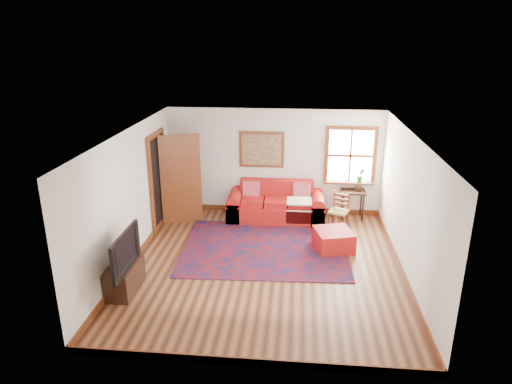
# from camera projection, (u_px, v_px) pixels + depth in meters

# --- Properties ---
(ground) EXTENTS (5.50, 5.50, 0.00)m
(ground) POSITION_uv_depth(u_px,v_px,m) (265.00, 265.00, 8.54)
(ground) COLOR #411F11
(ground) RESTS_ON ground
(room_envelope) EXTENTS (5.04, 5.54, 2.52)m
(room_envelope) POSITION_uv_depth(u_px,v_px,m) (266.00, 181.00, 8.01)
(room_envelope) COLOR silver
(room_envelope) RESTS_ON ground
(window) EXTENTS (1.18, 0.20, 1.38)m
(window) POSITION_uv_depth(u_px,v_px,m) (351.00, 162.00, 10.49)
(window) COLOR white
(window) RESTS_ON ground
(doorway) EXTENTS (0.89, 1.08, 2.14)m
(doorway) POSITION_uv_depth(u_px,v_px,m) (172.00, 179.00, 10.06)
(doorway) COLOR black
(doorway) RESTS_ON ground
(framed_artwork) EXTENTS (1.05, 0.07, 0.85)m
(framed_artwork) POSITION_uv_depth(u_px,v_px,m) (262.00, 150.00, 10.61)
(framed_artwork) COLOR brown
(framed_artwork) RESTS_ON ground
(persian_rug) EXTENTS (3.38, 2.75, 0.02)m
(persian_rug) POSITION_uv_depth(u_px,v_px,m) (264.00, 248.00, 9.22)
(persian_rug) COLOR maroon
(persian_rug) RESTS_ON ground
(red_leather_sofa) EXTENTS (2.22, 0.92, 0.87)m
(red_leather_sofa) POSITION_uv_depth(u_px,v_px,m) (276.00, 207.00, 10.62)
(red_leather_sofa) COLOR #AD1716
(red_leather_sofa) RESTS_ON ground
(red_ottoman) EXTENTS (0.86, 0.86, 0.40)m
(red_ottoman) POSITION_uv_depth(u_px,v_px,m) (333.00, 240.00, 9.13)
(red_ottoman) COLOR #AD1716
(red_ottoman) RESTS_ON ground
(side_table) EXTENTS (0.56, 0.42, 0.67)m
(side_table) POSITION_uv_depth(u_px,v_px,m) (353.00, 196.00, 10.58)
(side_table) COLOR black
(side_table) RESTS_ON ground
(ladder_back_chair) EXTENTS (0.49, 0.48, 0.83)m
(ladder_back_chair) POSITION_uv_depth(u_px,v_px,m) (340.00, 209.00, 10.03)
(ladder_back_chair) COLOR tan
(ladder_back_chair) RESTS_ON ground
(media_cabinet) EXTENTS (0.41, 0.90, 0.50)m
(media_cabinet) POSITION_uv_depth(u_px,v_px,m) (125.00, 277.00, 7.65)
(media_cabinet) COLOR black
(media_cabinet) RESTS_ON ground
(television) EXTENTS (0.15, 1.13, 0.65)m
(television) POSITION_uv_depth(u_px,v_px,m) (119.00, 251.00, 7.30)
(television) COLOR black
(television) RESTS_ON media_cabinet
(candle_hurricane) EXTENTS (0.12, 0.12, 0.18)m
(candle_hurricane) POSITION_uv_depth(u_px,v_px,m) (134.00, 249.00, 7.91)
(candle_hurricane) COLOR silver
(candle_hurricane) RESTS_ON media_cabinet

